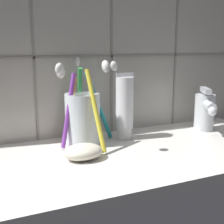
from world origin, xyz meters
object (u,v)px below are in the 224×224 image
at_px(toothbrush_cup, 83,116).
at_px(sink_faucet, 205,111).
at_px(toothpaste_tube, 125,107).
at_px(soap_bar, 84,153).

relative_size(toothbrush_cup, sink_faucet, 1.75).
relative_size(toothpaste_tube, soap_bar, 2.00).
bearing_deg(soap_bar, sink_faucet, 11.56).
xyz_separation_m(toothbrush_cup, sink_faucet, (0.30, -0.02, -0.01)).
bearing_deg(toothbrush_cup, sink_faucet, -4.00).
bearing_deg(toothpaste_tube, sink_faucet, -5.86).
bearing_deg(sink_faucet, toothbrush_cup, -66.66).
bearing_deg(soap_bar, toothbrush_cup, 71.95).
bearing_deg(sink_faucet, toothpaste_tube, -68.52).
bearing_deg(toothpaste_tube, toothbrush_cup, 179.99).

